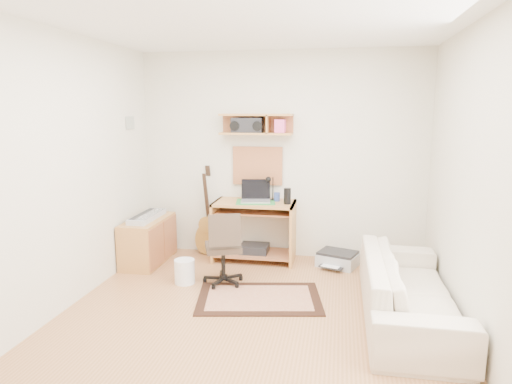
% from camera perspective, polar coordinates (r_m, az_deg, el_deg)
% --- Properties ---
extents(floor, '(3.60, 4.00, 0.01)m').
position_cam_1_polar(floor, '(4.27, -0.59, -16.01)').
color(floor, '#B07749').
rests_on(floor, ground).
extents(ceiling, '(3.60, 4.00, 0.01)m').
position_cam_1_polar(ceiling, '(3.90, -0.66, 20.89)').
color(ceiling, white).
rests_on(ceiling, ground).
extents(back_wall, '(3.60, 0.01, 2.60)m').
position_cam_1_polar(back_wall, '(5.84, 3.15, 4.50)').
color(back_wall, beige).
rests_on(back_wall, ground).
extents(left_wall, '(0.01, 4.00, 2.60)m').
position_cam_1_polar(left_wall, '(4.57, -23.43, 2.05)').
color(left_wall, beige).
rests_on(left_wall, ground).
extents(right_wall, '(0.01, 4.00, 2.60)m').
position_cam_1_polar(right_wall, '(3.95, 26.00, 0.68)').
color(right_wall, beige).
rests_on(right_wall, ground).
extents(wall_shelf, '(0.90, 0.25, 0.26)m').
position_cam_1_polar(wall_shelf, '(5.73, 0.02, 8.41)').
color(wall_shelf, '#C08444').
rests_on(wall_shelf, back_wall).
extents(cork_board, '(0.64, 0.03, 0.49)m').
position_cam_1_polar(cork_board, '(5.88, 0.20, 3.28)').
color(cork_board, '#AE7D57').
rests_on(cork_board, back_wall).
extents(wall_photo, '(0.02, 0.20, 0.15)m').
position_cam_1_polar(wall_photo, '(5.84, -15.36, 8.28)').
color(wall_photo, '#4C8CBF').
rests_on(wall_photo, left_wall).
extents(desk, '(1.00, 0.55, 0.75)m').
position_cam_1_polar(desk, '(5.78, -0.21, -4.88)').
color(desk, '#C08444').
rests_on(desk, floor).
extents(laptop, '(0.41, 0.41, 0.27)m').
position_cam_1_polar(laptop, '(5.65, -0.04, 0.08)').
color(laptop, silver).
rests_on(laptop, desk).
extents(speaker, '(0.09, 0.09, 0.19)m').
position_cam_1_polar(speaker, '(5.57, 3.91, -0.51)').
color(speaker, black).
rests_on(speaker, desk).
extents(desk_lamp, '(0.10, 0.10, 0.30)m').
position_cam_1_polar(desk_lamp, '(5.77, 2.11, 0.44)').
color(desk_lamp, black).
rests_on(desk_lamp, desk).
extents(pencil_cup, '(0.08, 0.08, 0.11)m').
position_cam_1_polar(pencil_cup, '(5.74, 2.61, -0.61)').
color(pencil_cup, '#2E438B').
rests_on(pencil_cup, desk).
extents(boombox, '(0.38, 0.18, 0.20)m').
position_cam_1_polar(boombox, '(5.75, -1.09, 8.22)').
color(boombox, black).
rests_on(boombox, wall_shelf).
extents(rug, '(1.36, 1.03, 0.02)m').
position_cam_1_polar(rug, '(4.75, 0.39, -13.02)').
color(rug, tan).
rests_on(rug, floor).
extents(task_chair, '(0.54, 0.54, 0.83)m').
position_cam_1_polar(task_chair, '(5.01, -4.10, -6.86)').
color(task_chair, '#362A20').
rests_on(task_chair, floor).
extents(cabinet, '(0.40, 0.90, 0.55)m').
position_cam_1_polar(cabinet, '(5.89, -13.23, -5.88)').
color(cabinet, '#C08444').
rests_on(cabinet, floor).
extents(music_keyboard, '(0.22, 0.71, 0.06)m').
position_cam_1_polar(music_keyboard, '(5.81, -13.36, -2.98)').
color(music_keyboard, '#B2B5BA').
rests_on(music_keyboard, cabinet).
extents(guitar, '(0.34, 0.25, 1.17)m').
position_cam_1_polar(guitar, '(6.01, -6.23, -2.29)').
color(guitar, '#AB7B34').
rests_on(guitar, floor).
extents(waste_basket, '(0.27, 0.27, 0.27)m').
position_cam_1_polar(waste_basket, '(5.16, -8.85, -9.71)').
color(waste_basket, white).
rests_on(waste_basket, floor).
extents(printer, '(0.54, 0.49, 0.17)m').
position_cam_1_polar(printer, '(5.74, 10.10, -8.19)').
color(printer, '#A5A8AA').
rests_on(printer, floor).
extents(sofa, '(0.58, 1.97, 0.77)m').
position_cam_1_polar(sofa, '(4.41, 18.47, -10.16)').
color(sofa, beige).
rests_on(sofa, floor).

